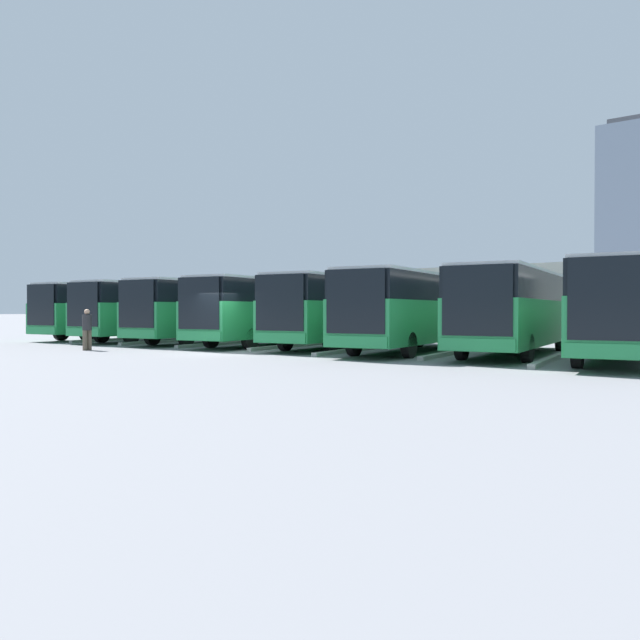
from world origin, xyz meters
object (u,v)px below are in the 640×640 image
(bus_1, at_px, (516,308))
(bus_2, at_px, (415,308))
(bus_3, at_px, (345,309))
(bus_6, at_px, (163,309))
(bus_0, at_px, (626,308))
(bus_4, at_px, (273,309))
(pedestrian, at_px, (87,328))
(bus_7, at_px, (121,309))
(bus_5, at_px, (214,309))

(bus_1, height_order, bus_2, same)
(bus_3, bearing_deg, bus_6, -3.72)
(bus_0, height_order, bus_4, same)
(bus_0, bearing_deg, pedestrian, 13.24)
(bus_4, xyz_separation_m, bus_7, (12.33, 0.23, 0.00))
(bus_6, bearing_deg, bus_5, 174.93)
(bus_4, bearing_deg, pedestrian, 57.55)
(pedestrian, bearing_deg, bus_3, -46.43)
(bus_2, bearing_deg, bus_6, -7.41)
(bus_3, xyz_separation_m, bus_6, (12.33, 0.82, 0.00))
(bus_2, distance_m, bus_5, 12.33)
(bus_3, relative_size, bus_4, 1.00)
(bus_7, bearing_deg, bus_6, 171.39)
(bus_3, height_order, pedestrian, bus_3)
(bus_2, height_order, bus_4, same)
(bus_3, bearing_deg, bus_5, -3.05)
(bus_0, distance_m, bus_2, 8.22)
(bus_1, relative_size, bus_3, 1.00)
(bus_1, relative_size, bus_2, 1.00)
(bus_1, xyz_separation_m, bus_5, (16.44, 0.54, 0.00))
(bus_5, height_order, bus_6, same)
(bus_5, height_order, bus_7, same)
(bus_4, bearing_deg, bus_5, -5.62)
(bus_6, bearing_deg, bus_1, 174.48)
(bus_4, relative_size, pedestrian, 6.45)
(bus_7, bearing_deg, pedestrian, 130.04)
(bus_2, relative_size, pedestrian, 6.45)
(bus_4, distance_m, pedestrian, 8.95)
(bus_1, height_order, bus_6, same)
(bus_5, bearing_deg, bus_7, -6.84)
(bus_2, height_order, bus_5, same)
(bus_3, distance_m, bus_5, 8.24)
(bus_0, xyz_separation_m, pedestrian, (20.19, 7.66, -0.87))
(bus_1, bearing_deg, bus_3, -8.23)
(bus_2, xyz_separation_m, bus_4, (8.22, -0.28, 0.00))
(bus_7, bearing_deg, bus_5, 173.16)
(bus_5, bearing_deg, bus_1, 174.36)
(bus_1, height_order, bus_4, same)
(bus_0, height_order, bus_6, same)
(bus_1, relative_size, pedestrian, 6.45)
(bus_3, relative_size, bus_7, 1.00)
(bus_5, relative_size, bus_7, 1.00)
(bus_2, bearing_deg, bus_0, 171.52)
(bus_5, relative_size, pedestrian, 6.45)
(bus_5, bearing_deg, bus_6, -5.07)
(bus_0, xyz_separation_m, bus_6, (24.66, -0.11, 0.00))
(bus_0, bearing_deg, bus_6, -7.77)
(bus_7, bearing_deg, bus_4, 173.57)
(bus_4, relative_size, bus_5, 1.00)
(bus_1, distance_m, bus_4, 12.34)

